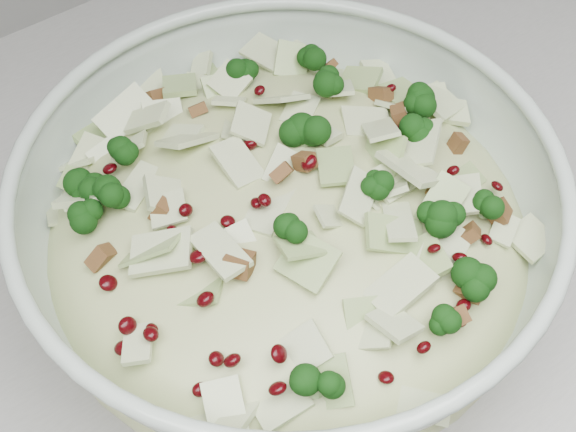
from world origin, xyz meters
The scene contains 3 objects.
counter centered at (0.00, 1.70, 0.45)m, with size 3.60×0.60×0.90m, color #ADADA8.
mixing_bowl centered at (-0.24, 1.60, 0.97)m, with size 0.34×0.34×0.13m.
salad centered at (-0.24, 1.60, 0.99)m, with size 0.41×0.41×0.13m.
Camera 1 is at (-0.42, 1.37, 1.37)m, focal length 50.00 mm.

